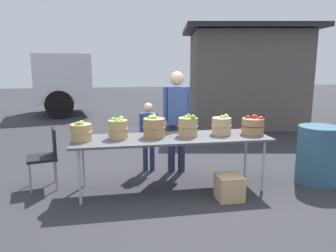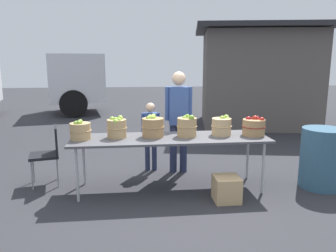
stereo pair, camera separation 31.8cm
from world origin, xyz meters
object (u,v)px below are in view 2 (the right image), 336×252
object	(u,v)px
apple_basket_green_4	(222,126)
apple_basket_green_1	(117,128)
vendor_adult	(179,114)
trash_barrel	(322,158)
produce_crate	(226,189)
folding_chair	(49,150)
market_table	(170,140)
apple_basket_green_3	(187,126)
apple_basket_green_0	(80,130)
apple_basket_green_2	(153,127)
child_customer	(151,131)
apple_basket_red_0	(254,126)

from	to	relation	value
apple_basket_green_4	apple_basket_green_1	bearing A→B (deg)	179.97
apple_basket_green_1	vendor_adult	distance (m)	1.15
trash_barrel	produce_crate	size ratio (longest dim) A/B	2.64
vendor_adult	folding_chair	world-z (taller)	vendor_adult
market_table	vendor_adult	distance (m)	0.79
apple_basket_green_3	apple_basket_green_4	xyz separation A→B (m)	(0.50, 0.03, -0.01)
apple_basket_green_0	market_table	bearing A→B (deg)	-0.68
vendor_adult	folding_chair	size ratio (longest dim) A/B	1.89
market_table	folding_chair	xyz separation A→B (m)	(-1.73, 0.38, -0.21)
apple_basket_green_2	produce_crate	xyz separation A→B (m)	(0.91, -0.55, -0.73)
apple_basket_green_3	produce_crate	bearing A→B (deg)	-49.91
vendor_adult	apple_basket_green_2	bearing A→B (deg)	59.14
apple_basket_green_2	apple_basket_green_4	world-z (taller)	apple_basket_green_2
folding_chair	produce_crate	size ratio (longest dim) A/B	2.65
market_table	apple_basket_green_1	bearing A→B (deg)	175.19
apple_basket_green_1	apple_basket_green_2	bearing A→B (deg)	0.36
apple_basket_green_1	child_customer	distance (m)	0.95
apple_basket_green_0	produce_crate	distance (m)	2.07
trash_barrel	produce_crate	distance (m)	1.54
market_table	trash_barrel	world-z (taller)	trash_barrel
child_customer	trash_barrel	distance (m)	2.59
apple_basket_green_3	trash_barrel	size ratio (longest dim) A/B	0.37
apple_basket_green_4	produce_crate	distance (m)	0.90
vendor_adult	trash_barrel	xyz separation A→B (m)	(1.94, -0.88, -0.53)
trash_barrel	produce_crate	xyz separation A→B (m)	(-1.48, -0.33, -0.27)
market_table	apple_basket_green_0	size ratio (longest dim) A/B	9.23
apple_basket_green_0	apple_basket_green_3	distance (m)	1.45
apple_basket_green_1	apple_basket_green_2	world-z (taller)	apple_basket_green_2
market_table	folding_chair	world-z (taller)	folding_chair
child_customer	folding_chair	bearing A→B (deg)	14.26
apple_basket_green_2	produce_crate	distance (m)	1.29
child_customer	market_table	bearing A→B (deg)	102.43
vendor_adult	folding_chair	bearing A→B (deg)	13.64
apple_basket_green_0	apple_basket_red_0	xyz separation A→B (m)	(2.40, -0.01, 0.01)
apple_basket_green_2	trash_barrel	distance (m)	2.44
vendor_adult	child_customer	world-z (taller)	vendor_adult
apple_basket_green_3	child_customer	size ratio (longest dim) A/B	0.28
apple_basket_green_4	trash_barrel	size ratio (longest dim) A/B	0.34
produce_crate	apple_basket_green_2	bearing A→B (deg)	148.90
apple_basket_red_0	child_customer	distance (m)	1.66
apple_basket_green_2	apple_basket_green_3	size ratio (longest dim) A/B	1.01
apple_basket_green_4	vendor_adult	bearing A→B (deg)	128.59
apple_basket_red_0	trash_barrel	world-z (taller)	apple_basket_red_0
apple_basket_green_0	apple_basket_green_4	xyz separation A→B (m)	(1.95, 0.05, 0.01)
apple_basket_green_0	trash_barrel	xyz separation A→B (m)	(3.36, -0.17, -0.44)
apple_basket_green_3	vendor_adult	distance (m)	0.68
trash_barrel	apple_basket_red_0	bearing A→B (deg)	170.56
apple_basket_green_4	trash_barrel	bearing A→B (deg)	-8.85
apple_basket_red_0	apple_basket_green_0	bearing A→B (deg)	179.68
folding_chair	trash_barrel	world-z (taller)	folding_chair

